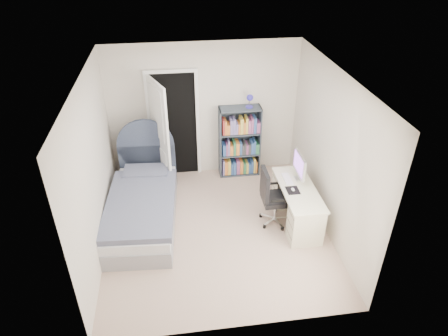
{
  "coord_description": "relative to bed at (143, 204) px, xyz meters",
  "views": [
    {
      "loc": [
        -0.56,
        -4.83,
        4.16
      ],
      "look_at": [
        0.13,
        0.09,
        1.09
      ],
      "focal_mm": 32.0,
      "sensor_mm": 36.0,
      "label": 1
    }
  ],
  "objects": [
    {
      "name": "nightstand",
      "position": [
        0.02,
        1.18,
        0.05
      ],
      "size": [
        0.36,
        0.36,
        0.54
      ],
      "color": "#DEBA89",
      "rests_on": "ground"
    },
    {
      "name": "bookcase",
      "position": [
        1.77,
        1.19,
        0.32
      ],
      "size": [
        0.76,
        0.32,
        1.61
      ],
      "color": "#3A444F",
      "rests_on": "ground"
    },
    {
      "name": "desk",
      "position": [
        2.43,
        -0.38,
        0.05
      ],
      "size": [
        0.53,
        1.32,
        1.09
      ],
      "color": "beige",
      "rests_on": "ground"
    },
    {
      "name": "room_shell",
      "position": [
        1.14,
        -0.44,
        0.95
      ],
      "size": [
        3.5,
        3.7,
        2.6
      ],
      "color": "tan",
      "rests_on": "ground"
    },
    {
      "name": "floor_lamp",
      "position": [
        0.42,
        0.85,
        0.25
      ],
      "size": [
        0.19,
        0.19,
        1.35
      ],
      "color": "silver",
      "rests_on": "ground"
    },
    {
      "name": "office_chair",
      "position": [
        2.01,
        -0.36,
        0.24
      ],
      "size": [
        0.49,
        0.51,
        0.98
      ],
      "color": "silver",
      "rests_on": "ground"
    },
    {
      "name": "bed",
      "position": [
        0.0,
        0.0,
        0.0
      ],
      "size": [
        1.16,
        2.23,
        1.33
      ],
      "color": "gray",
      "rests_on": "ground"
    },
    {
      "name": "door",
      "position": [
        0.42,
        1.09,
        0.73
      ],
      "size": [
        0.92,
        0.78,
        2.06
      ],
      "color": "black",
      "rests_on": "ground"
    }
  ]
}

